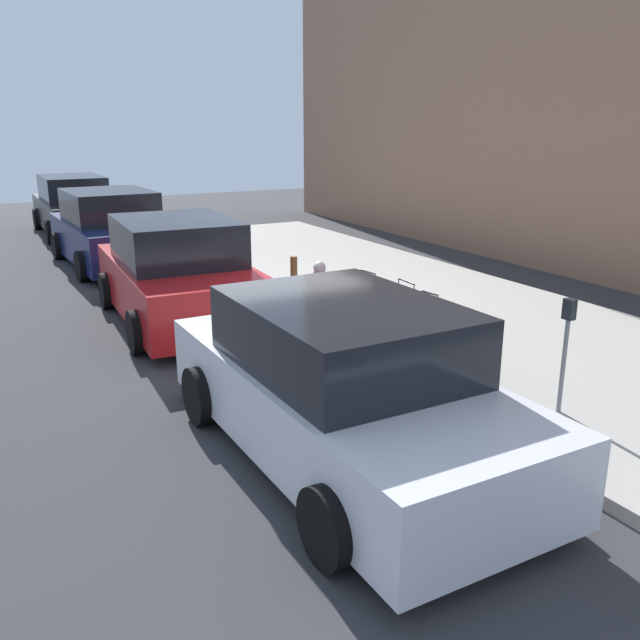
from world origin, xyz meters
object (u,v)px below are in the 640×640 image
object	(u,v)px
suitcase_navy_1	(449,344)
suitcase_black_4	(379,317)
bollard_post	(294,278)
parked_car_navy_2	(111,231)
suitcase_teal_0	(470,361)
suitcase_silver_2	(428,336)
parked_car_charcoal_3	(74,207)
suitcase_red_6	(348,298)
parked_car_white_0	(342,386)
fire_hydrant	(320,283)
parking_meter	(566,340)
parked_car_red_1	(178,275)
suitcase_maroon_3	(405,324)
suitcase_olive_5	(367,308)

from	to	relation	value
suitcase_navy_1	suitcase_black_4	world-z (taller)	suitcase_black_4
bollard_post	parked_car_navy_2	size ratio (longest dim) A/B	0.17
suitcase_teal_0	suitcase_silver_2	bearing A→B (deg)	-7.61
parked_car_charcoal_3	suitcase_silver_2	bearing A→B (deg)	-170.73
suitcase_red_6	parked_car_white_0	size ratio (longest dim) A/B	0.17
suitcase_teal_0	fire_hydrant	size ratio (longest dim) A/B	1.00
suitcase_navy_1	parking_meter	bearing A→B (deg)	-171.93
suitcase_silver_2	parked_car_navy_2	size ratio (longest dim) A/B	0.20
suitcase_red_6	parked_car_white_0	world-z (taller)	parked_car_white_0
suitcase_black_4	suitcase_red_6	distance (m)	1.04
parked_car_navy_2	parked_car_red_1	bearing A→B (deg)	180.00
parking_meter	bollard_post	bearing A→B (deg)	4.02
fire_hydrant	parking_meter	size ratio (longest dim) A/B	0.62
fire_hydrant	parked_car_white_0	size ratio (longest dim) A/B	0.17
bollard_post	suitcase_silver_2	bearing A→B (deg)	-176.59
parked_car_charcoal_3	suitcase_teal_0	bearing A→B (deg)	-171.84
suitcase_red_6	suitcase_navy_1	bearing A→B (deg)	179.48
suitcase_silver_2	suitcase_maroon_3	world-z (taller)	suitcase_maroon_3
parked_car_white_0	suitcase_silver_2	bearing A→B (deg)	-54.51
suitcase_navy_1	parked_car_charcoal_3	bearing A→B (deg)	8.80
suitcase_olive_5	suitcase_maroon_3	bearing A→B (deg)	177.20
suitcase_teal_0	suitcase_maroon_3	xyz separation A→B (m)	(1.47, -0.09, 0.07)
suitcase_teal_0	bollard_post	bearing A→B (deg)	1.02
suitcase_teal_0	parking_meter	size ratio (longest dim) A/B	0.63
suitcase_olive_5	suitcase_red_6	bearing A→B (deg)	3.41
suitcase_olive_5	bollard_post	size ratio (longest dim) A/B	1.15
parking_meter	fire_hydrant	bearing A→B (deg)	2.85
suitcase_silver_2	parked_car_charcoal_3	size ratio (longest dim) A/B	0.19
suitcase_navy_1	parked_car_red_1	world-z (taller)	parked_car_red_1
suitcase_navy_1	suitcase_red_6	distance (m)	2.54
bollard_post	parked_car_red_1	size ratio (longest dim) A/B	0.18
fire_hydrant	bollard_post	bearing A→B (deg)	12.55
suitcase_olive_5	fire_hydrant	world-z (taller)	suitcase_olive_5
suitcase_teal_0	suitcase_black_4	distance (m)	2.01
suitcase_black_4	parked_car_white_0	world-z (taller)	parked_car_white_0
suitcase_silver_2	suitcase_olive_5	size ratio (longest dim) A/B	1.01
suitcase_maroon_3	suitcase_red_6	distance (m)	1.57
suitcase_olive_5	parking_meter	world-z (taller)	parking_meter
suitcase_olive_5	parked_car_white_0	bearing A→B (deg)	144.11
suitcase_black_4	fire_hydrant	size ratio (longest dim) A/B	1.10
suitcase_silver_2	suitcase_red_6	distance (m)	2.05
suitcase_black_4	fire_hydrant	bearing A→B (deg)	-1.22
suitcase_silver_2	fire_hydrant	size ratio (longest dim) A/B	1.14
parked_car_red_1	parked_car_charcoal_3	distance (m)	10.21
suitcase_teal_0	suitcase_silver_2	world-z (taller)	suitcase_silver_2
suitcase_olive_5	parking_meter	size ratio (longest dim) A/B	0.70
parked_car_red_1	parked_car_navy_2	size ratio (longest dim) A/B	0.99
suitcase_black_4	parked_car_white_0	distance (m)	3.42
suitcase_navy_1	parked_car_charcoal_3	size ratio (longest dim) A/B	0.15
parking_meter	suitcase_red_6	bearing A→B (deg)	2.82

